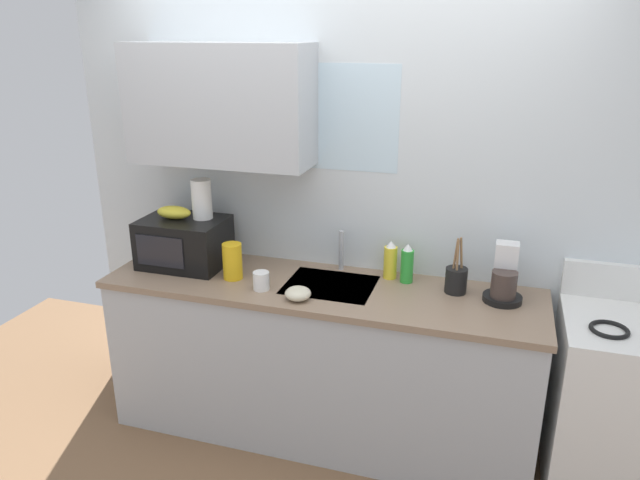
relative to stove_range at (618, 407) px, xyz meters
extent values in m
cube|color=silver|center=(-1.49, 0.35, 0.79)|extent=(3.06, 0.10, 2.50)
cube|color=#B2B7BC|center=(-2.08, 0.14, 1.33)|extent=(0.98, 0.32, 0.62)
cube|color=silver|center=(-1.44, 0.31, 1.27)|extent=(0.56, 0.02, 0.55)
cube|color=#B2B7BC|center=(-1.49, 0.00, -0.03)|extent=(2.26, 0.60, 0.86)
cube|color=#8C725B|center=(-1.49, 0.00, 0.42)|extent=(2.29, 0.63, 0.03)
cube|color=#9EA0A5|center=(-1.44, 0.02, 0.37)|extent=(0.46, 0.38, 0.14)
cylinder|color=#B2B5BA|center=(-1.44, 0.24, 0.55)|extent=(0.03, 0.03, 0.23)
cube|color=white|center=(0.00, 0.00, -0.01)|extent=(0.60, 0.60, 0.90)
torus|color=black|center=(-0.12, -0.10, 0.45)|extent=(0.17, 0.17, 0.02)
cube|color=white|center=(0.00, 0.28, 0.53)|extent=(0.60, 0.04, 0.18)
cube|color=black|center=(-2.30, 0.05, 0.58)|extent=(0.46, 0.34, 0.27)
cube|color=black|center=(-2.35, -0.13, 0.58)|extent=(0.28, 0.01, 0.17)
ellipsoid|color=gold|center=(-2.35, 0.05, 0.75)|extent=(0.20, 0.11, 0.07)
cylinder|color=white|center=(-2.20, 0.10, 0.82)|extent=(0.11, 0.11, 0.22)
cylinder|color=black|center=(-0.58, 0.08, 0.46)|extent=(0.19, 0.19, 0.03)
cylinder|color=#3F332D|center=(-0.58, 0.07, 0.54)|extent=(0.12, 0.12, 0.13)
cube|color=silver|center=(-0.58, 0.15, 0.59)|extent=(0.11, 0.09, 0.26)
cylinder|color=yellow|center=(-1.16, 0.20, 0.53)|extent=(0.07, 0.07, 0.17)
cone|color=white|center=(-1.16, 0.20, 0.63)|extent=(0.05, 0.05, 0.04)
cylinder|color=green|center=(-1.07, 0.17, 0.53)|extent=(0.07, 0.07, 0.18)
cone|color=white|center=(-1.07, 0.17, 0.64)|extent=(0.05, 0.05, 0.04)
cylinder|color=gold|center=(-1.96, -0.05, 0.54)|extent=(0.10, 0.10, 0.20)
cylinder|color=white|center=(-1.76, -0.14, 0.49)|extent=(0.08, 0.08, 0.09)
cylinder|color=black|center=(-0.81, 0.12, 0.51)|extent=(0.11, 0.11, 0.13)
cylinder|color=olive|center=(-0.82, 0.12, 0.61)|extent=(0.03, 0.02, 0.25)
cylinder|color=olive|center=(-0.79, 0.13, 0.61)|extent=(0.03, 0.04, 0.26)
cylinder|color=olive|center=(-0.81, 0.10, 0.60)|extent=(0.02, 0.03, 0.25)
ellipsoid|color=beige|center=(-1.54, -0.20, 0.47)|extent=(0.13, 0.13, 0.06)
camera|label=1|loc=(-0.64, -2.73, 1.71)|focal=33.51mm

